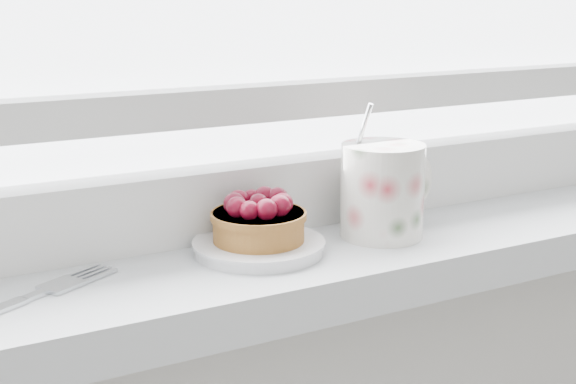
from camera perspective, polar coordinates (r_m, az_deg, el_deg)
saucer at (r=0.75m, az=-2.09°, el=-3.91°), size 0.12×0.12×0.01m
raspberry_tart at (r=0.74m, az=-2.10°, el=-1.92°), size 0.09×0.09×0.05m
floral_mug at (r=0.79m, az=6.87°, el=0.28°), size 0.13×0.10×0.13m
fork at (r=0.66m, az=-19.50°, el=-7.71°), size 0.20×0.12×0.00m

